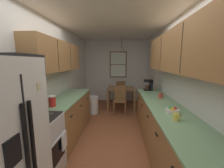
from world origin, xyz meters
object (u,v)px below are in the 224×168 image
Objects in this scene: trash_bin at (93,105)px; fruit_bowl at (172,110)px; mug_by_coffeemaker at (176,117)px; storage_canister at (52,101)px; coffee_maker at (149,85)px; mug_spare at (161,96)px; dining_chair_near at (120,98)px; stove_range at (36,148)px; dining_table at (121,91)px; dining_chair_far at (121,90)px; microwave_over_range at (19,66)px.

fruit_bowl is at bearing -52.78° from trash_bin.
storage_canister is at bearing 166.45° from mug_by_coffeemaker.
coffee_maker reaches higher than mug_by_coffeemaker.
storage_canister reaches higher than mug_spare.
coffee_maker is 1.99m from mug_by_coffeemaker.
storage_canister is (-1.18, -2.09, 0.49)m from dining_chair_near.
stove_range is 2.62m from trash_bin.
mug_by_coffeemaker is 0.96× the size of mug_spare.
mug_spare is (2.06, 0.69, -0.04)m from storage_canister.
dining_chair_near is 2.46m from fruit_bowl.
fruit_bowl is (0.05, 0.28, -0.01)m from mug_by_coffeemaker.
dining_table is 0.65m from dining_chair_far.
dining_chair_near is at bearing 144.32° from coffee_maker.
coffee_maker reaches higher than trash_bin.
mug_by_coffeemaker is (1.64, -2.50, 0.67)m from trash_bin.
dining_chair_far is at bearing 102.52° from fruit_bowl.
microwave_over_range is at bearing -98.92° from trash_bin.
coffee_maker is at bearing -57.60° from dining_table.
stove_range is 5.43× the size of fruit_bowl.
fruit_bowl is (2.10, 0.37, -0.68)m from microwave_over_range.
mug_spare reaches higher than fruit_bowl.
coffee_maker reaches higher than fruit_bowl.
dining_table is at bearing -89.21° from dining_chair_far.
dining_table is (1.32, 3.29, -0.99)m from microwave_over_range.
coffee_maker is (0.77, -1.21, 0.43)m from dining_table.
storage_canister reaches higher than dining_table.
trash_bin is at bearing -124.35° from dining_chair_far.
dining_chair_near is 1.13m from coffee_maker.
trash_bin is at bearing 83.54° from stove_range.
stove_range is 2.45m from mug_spare.
fruit_bowl is at bearing -89.55° from coffee_maker.
dining_chair_far is at bearing 70.28° from storage_canister.
dining_table is at bearing 68.12° from microwave_over_range.
dining_table is 1.08× the size of dining_chair_far.
stove_range is 9.14× the size of mug_by_coffeemaker.
trash_bin is 2.87m from fruit_bowl.
mug_spare is at bearing 18.40° from storage_canister.
coffee_maker is 1.71m from fruit_bowl.
storage_canister is 1.56× the size of mug_by_coffeemaker.
trash_bin is at bearing 81.62° from storage_canister.
mug_by_coffeemaker is at bearing -95.77° from mug_spare.
fruit_bowl is (0.79, -3.55, 0.44)m from dining_chair_far.
microwave_over_range is 0.60× the size of dining_table.
fruit_bowl is (1.69, -2.23, 0.66)m from trash_bin.
mug_by_coffeemaker is at bearing -91.01° from coffee_maker.
coffee_maker reaches higher than dining_chair_near.
dining_table is 0.65m from dining_chair_near.
storage_canister is at bearing -161.60° from mug_spare.
microwave_over_range reaches higher than coffee_maker.
coffee_maker is at bearing 95.59° from mug_spare.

